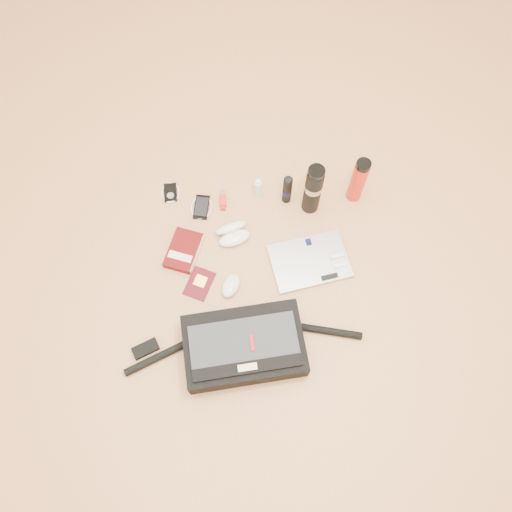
# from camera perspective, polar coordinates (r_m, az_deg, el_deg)

# --- Properties ---
(ground) EXTENTS (4.00, 4.00, 0.00)m
(ground) POSITION_cam_1_polar(r_m,az_deg,el_deg) (2.12, 0.29, -3.85)
(ground) COLOR tan
(ground) RESTS_ON ground
(messenger_bag) EXTENTS (0.96, 0.36, 0.13)m
(messenger_bag) POSITION_cam_1_polar(r_m,az_deg,el_deg) (1.99, -1.44, -10.28)
(messenger_bag) COLOR black
(messenger_bag) RESTS_ON ground
(laptop) EXTENTS (0.37, 0.30, 0.03)m
(laptop) POSITION_cam_1_polar(r_m,az_deg,el_deg) (2.17, 6.17, -0.62)
(laptop) COLOR #A2A2A4
(laptop) RESTS_ON ground
(book) EXTENTS (0.17, 0.22, 0.04)m
(book) POSITION_cam_1_polar(r_m,az_deg,el_deg) (2.19, -8.24, 0.62)
(book) COLOR #490708
(book) RESTS_ON ground
(passport) EXTENTS (0.14, 0.17, 0.01)m
(passport) POSITION_cam_1_polar(r_m,az_deg,el_deg) (2.14, -6.48, -3.13)
(passport) COLOR #460711
(passport) RESTS_ON ground
(mouse) EXTENTS (0.10, 0.13, 0.04)m
(mouse) POSITION_cam_1_polar(r_m,az_deg,el_deg) (2.11, -2.89, -3.40)
(mouse) COLOR silver
(mouse) RESTS_ON ground
(sunglasses_case) EXTENTS (0.18, 0.16, 0.08)m
(sunglasses_case) POSITION_cam_1_polar(r_m,az_deg,el_deg) (2.20, -2.69, 2.64)
(sunglasses_case) COLOR white
(sunglasses_case) RESTS_ON ground
(ipod) EXTENTS (0.09, 0.10, 0.01)m
(ipod) POSITION_cam_1_polar(r_m,az_deg,el_deg) (2.35, -9.75, 7.16)
(ipod) COLOR black
(ipod) RESTS_ON ground
(phone) EXTENTS (0.11, 0.13, 0.01)m
(phone) POSITION_cam_1_polar(r_m,az_deg,el_deg) (2.29, -6.24, 5.57)
(phone) COLOR black
(phone) RESTS_ON ground
(inhaler) EXTENTS (0.03, 0.10, 0.03)m
(inhaler) POSITION_cam_1_polar(r_m,az_deg,el_deg) (2.30, -3.81, 6.39)
(inhaler) COLOR red
(inhaler) RESTS_ON ground
(spray_bottle) EXTENTS (0.03, 0.03, 0.12)m
(spray_bottle) POSITION_cam_1_polar(r_m,az_deg,el_deg) (2.28, 0.24, 7.76)
(spray_bottle) COLOR #B6E0F1
(spray_bottle) RESTS_ON ground
(aerosol_can) EXTENTS (0.05, 0.05, 0.18)m
(aerosol_can) POSITION_cam_1_polar(r_m,az_deg,el_deg) (2.24, 3.59, 7.61)
(aerosol_can) COLOR black
(aerosol_can) RESTS_ON ground
(thermos_black) EXTENTS (0.10, 0.10, 0.30)m
(thermos_black) POSITION_cam_1_polar(r_m,az_deg,el_deg) (2.18, 6.54, 7.58)
(thermos_black) COLOR black
(thermos_black) RESTS_ON ground
(thermos_red) EXTENTS (0.08, 0.08, 0.26)m
(thermos_red) POSITION_cam_1_polar(r_m,az_deg,el_deg) (2.25, 11.60, 8.46)
(thermos_red) COLOR red
(thermos_red) RESTS_ON ground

